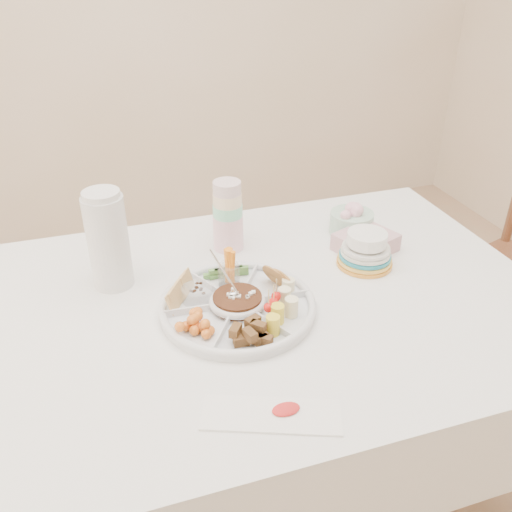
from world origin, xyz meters
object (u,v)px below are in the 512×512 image
object	(u,v)px
party_tray	(237,304)
thermos	(108,239)
plate_stack	(366,249)
dining_table	(255,406)

from	to	relation	value
party_tray	thermos	distance (m)	0.37
party_tray	plate_stack	size ratio (longest dim) A/B	2.43
party_tray	plate_stack	world-z (taller)	plate_stack
thermos	plate_stack	distance (m)	0.70
party_tray	plate_stack	distance (m)	0.42
dining_table	plate_stack	size ratio (longest dim) A/B	9.70
dining_table	plate_stack	xyz separation A→B (m)	(0.35, 0.07, 0.43)
party_tray	thermos	size ratio (longest dim) A/B	1.40
thermos	plate_stack	size ratio (longest dim) A/B	1.74
dining_table	thermos	world-z (taller)	thermos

